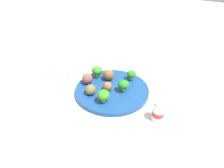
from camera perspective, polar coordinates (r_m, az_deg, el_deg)
ground_plane at (r=0.74m, az=0.00°, el=-2.31°), size 4.00×4.00×0.00m
plate at (r=0.73m, az=0.00°, el=-1.81°), size 0.28×0.28×0.02m
broccoli_floret_mid_right at (r=0.77m, az=5.85°, el=2.88°), size 0.04×0.04×0.04m
broccoli_floret_near_rim at (r=0.65m, az=-2.56°, el=-3.33°), size 0.04×0.04×0.05m
broccoli_floret_center at (r=0.78m, az=-4.43°, el=3.93°), size 0.04×0.04×0.05m
broccoli_floret_mid_left at (r=0.70m, az=3.45°, el=-0.18°), size 0.04×0.04×0.05m
meatball_near_rim at (r=0.71m, az=-1.36°, el=-0.67°), size 0.03×0.03×0.03m
meatball_mid_right at (r=0.75m, az=-7.36°, el=1.61°), size 0.04×0.04×0.04m
meatball_mid_left at (r=0.77m, az=-1.01°, el=2.74°), size 0.04×0.04×0.04m
meatball_back_right at (r=0.69m, az=-6.37°, el=-1.66°), size 0.04×0.04×0.04m
napkin at (r=0.86m, az=-15.53°, el=2.55°), size 0.18×0.13×0.01m
fork at (r=0.87m, az=-14.35°, el=3.20°), size 0.12×0.02×0.01m
knife at (r=0.85m, az=-16.15°, el=2.18°), size 0.15×0.02×0.01m
yogurt_bottle at (r=0.62m, az=13.59°, el=-8.16°), size 0.04×0.04×0.07m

